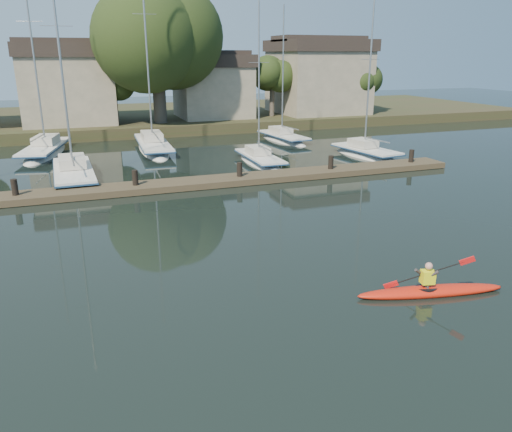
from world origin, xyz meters
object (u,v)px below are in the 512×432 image
object	(u,v)px
sailboat_6	(154,152)
sailboat_5	(46,157)
sailboat_4	(365,159)
sailboat_7	(283,143)
sailboat_3	(260,165)
dock	(190,183)
kayak	(430,289)
sailboat_1	(75,182)

from	to	relation	value
sailboat_6	sailboat_5	bearing A→B (deg)	175.82
sailboat_4	sailboat_5	size ratio (longest dim) A/B	0.74
sailboat_5	sailboat_6	world-z (taller)	sailboat_6
sailboat_5	sailboat_6	bearing A→B (deg)	5.07
sailboat_4	sailboat_7	bearing A→B (deg)	100.99
sailboat_3	sailboat_7	xyz separation A→B (m)	(5.20, 8.13, -0.01)
sailboat_5	sailboat_6	xyz separation A→B (m)	(7.99, -0.93, 0.00)
sailboat_6	sailboat_7	world-z (taller)	sailboat_6
dock	sailboat_6	size ratio (longest dim) A/B	1.98
kayak	sailboat_3	bearing A→B (deg)	96.45
sailboat_3	sailboat_7	size ratio (longest dim) A/B	0.94
sailboat_3	sailboat_5	distance (m)	16.57
sailboat_7	sailboat_4	bearing A→B (deg)	-76.51
kayak	dock	distance (m)	16.28
dock	sailboat_6	xyz separation A→B (m)	(-0.09, 12.54, -0.40)
kayak	sailboat_7	size ratio (longest dim) A/B	0.39
kayak	sailboat_6	bearing A→B (deg)	110.30
sailboat_1	sailboat_4	world-z (taller)	sailboat_1
kayak	sailboat_5	world-z (taller)	sailboat_5
sailboat_5	sailboat_3	bearing A→B (deg)	-19.74
sailboat_1	sailboat_6	xyz separation A→B (m)	(6.06, 8.33, 0.00)
sailboat_1	sailboat_4	size ratio (longest dim) A/B	1.25
kayak	sailboat_7	world-z (taller)	sailboat_7
sailboat_1	sailboat_3	bearing A→B (deg)	1.14
sailboat_5	sailboat_6	distance (m)	8.04
dock	sailboat_3	size ratio (longest dim) A/B	2.93
sailboat_1	sailboat_3	size ratio (longest dim) A/B	1.30
dock	sailboat_3	bearing A→B (deg)	38.55
kayak	sailboat_6	size ratio (longest dim) A/B	0.28
sailboat_6	sailboat_4	bearing A→B (deg)	-27.14
sailboat_1	sailboat_7	size ratio (longest dim) A/B	1.22
dock	sailboat_1	distance (m)	7.47
sailboat_4	sailboat_6	size ratio (longest dim) A/B	0.70
sailboat_6	sailboat_7	distance (m)	11.35
sailboat_5	sailboat_7	bearing A→B (deg)	10.19
sailboat_3	sailboat_5	bearing A→B (deg)	149.12
sailboat_4	sailboat_6	xyz separation A→B (m)	(-14.37, 8.16, -0.00)
kayak	sailboat_5	distance (m)	31.67
sailboat_3	sailboat_7	distance (m)	9.65
sailboat_4	sailboat_5	distance (m)	24.14
sailboat_4	sailboat_7	size ratio (longest dim) A/B	0.97
dock	sailboat_3	world-z (taller)	sailboat_3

